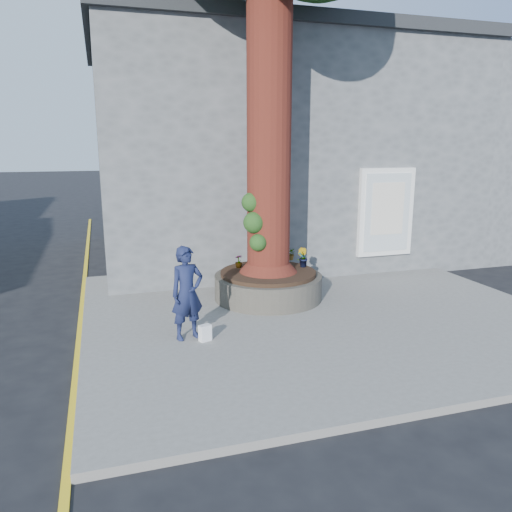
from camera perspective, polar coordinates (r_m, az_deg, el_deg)
name	(u,v)px	position (r m, az deg, el deg)	size (l,w,h in m)	color
ground	(261,342)	(8.85, 0.61, -9.76)	(120.00, 120.00, 0.00)	black
pavement	(317,312)	(10.21, 6.95, -6.37)	(9.00, 8.00, 0.12)	slate
yellow_line	(79,340)	(9.42, -19.57, -9.08)	(0.10, 30.00, 0.01)	yellow
stone_shop	(267,151)	(15.80, 1.26, 11.90)	(10.30, 8.30, 6.30)	#545759
neighbour_shop	(479,155)	(19.85, 24.12, 10.53)	(6.00, 8.00, 6.00)	#545759
planter	(268,285)	(10.75, 1.40, -3.34)	(2.30, 2.30, 0.60)	black
man	(187,293)	(8.51, -7.87, -4.22)	(0.59, 0.38, 1.61)	#161D3E
woman	(252,248)	(12.03, -0.52, 0.95)	(0.79, 0.61, 1.62)	#B3AFAB
shopping_bag	(205,333)	(8.57, -5.84, -8.74)	(0.20, 0.12, 0.28)	white
plant_a	(302,259)	(11.08, 5.28, -0.30)	(0.19, 0.13, 0.35)	gray
plant_b	(302,257)	(11.05, 5.34, -0.16)	(0.23, 0.22, 0.42)	gray
plant_c	(239,261)	(10.94, -1.98, -0.61)	(0.16, 0.16, 0.29)	gray
plant_d	(291,254)	(11.69, 4.03, 0.26)	(0.27, 0.24, 0.29)	gray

